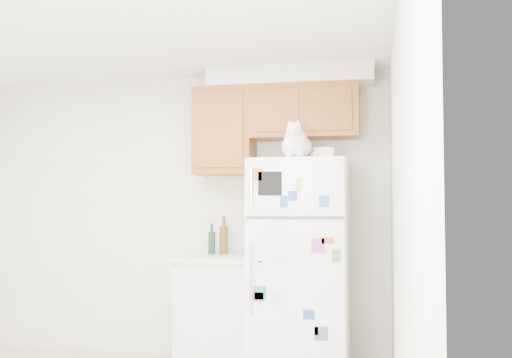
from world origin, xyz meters
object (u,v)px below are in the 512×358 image
(storage_box_front, at_px, (325,154))
(cat, at_px, (296,144))
(base_counter, at_px, (219,311))
(bottle_amber, at_px, (224,235))
(refrigerator, at_px, (300,266))
(bottle_green, at_px, (212,239))
(storage_box_back, at_px, (321,154))

(storage_box_front, bearing_deg, cat, -143.97)
(base_counter, relative_size, cat, 2.17)
(base_counter, xyz_separation_m, bottle_amber, (-0.00, 0.17, 0.62))
(storage_box_front, bearing_deg, refrigerator, 175.33)
(refrigerator, relative_size, base_counter, 1.85)
(base_counter, xyz_separation_m, bottle_green, (-0.10, 0.13, 0.59))
(base_counter, xyz_separation_m, storage_box_front, (0.89, -0.10, 1.28))
(storage_box_back, relative_size, bottle_amber, 0.56)
(storage_box_back, bearing_deg, cat, -116.23)
(bottle_amber, bearing_deg, cat, -30.75)
(base_counter, bearing_deg, storage_box_back, -2.93)
(storage_box_back, bearing_deg, bottle_amber, -177.71)
(refrigerator, height_order, storage_box_back, storage_box_back)
(bottle_green, bearing_deg, bottle_amber, 23.40)
(cat, height_order, storage_box_back, cat)
(bottle_amber, bearing_deg, storage_box_front, -16.89)
(storage_box_back, height_order, bottle_amber, storage_box_back)
(refrigerator, relative_size, bottle_green, 6.45)
(storage_box_back, xyz_separation_m, bottle_green, (-0.96, 0.17, -0.70))
(cat, relative_size, storage_box_front, 2.82)
(refrigerator, relative_size, storage_box_front, 11.33)
(storage_box_front, bearing_deg, storage_box_back, 123.62)
(cat, xyz_separation_m, bottle_amber, (-0.69, 0.41, -0.73))
(storage_box_front, xyz_separation_m, bottle_amber, (-0.90, 0.27, -0.66))
(cat, bearing_deg, base_counter, 160.76)
(base_counter, relative_size, storage_box_back, 5.11)
(refrigerator, relative_size, bottle_amber, 5.25)
(storage_box_front, relative_size, bottle_amber, 0.46)
(storage_box_back, distance_m, bottle_green, 1.20)
(bottle_green, distance_m, bottle_amber, 0.11)
(storage_box_back, xyz_separation_m, storage_box_front, (0.03, -0.06, -0.01))
(refrigerator, bearing_deg, storage_box_front, -8.08)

